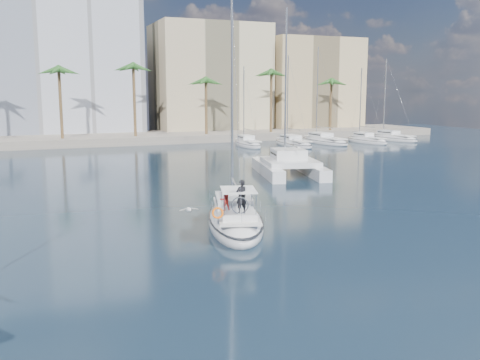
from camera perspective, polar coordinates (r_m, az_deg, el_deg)
name	(u,v)px	position (r m, az deg, el deg)	size (l,w,h in m)	color
ground	(244,246)	(28.50, 0.46, -7.02)	(160.00, 160.00, 0.00)	black
quay	(96,139)	(87.20, -15.09, 4.24)	(120.00, 14.00, 1.20)	gray
building_modern	(9,55)	(98.43, -23.43, 12.17)	(42.00, 16.00, 28.00)	silver
building_beige	(210,80)	(100.64, -3.26, 10.56)	(20.00, 14.00, 20.00)	tan
building_tan_right	(310,86)	(106.99, 7.45, 9.90)	(18.00, 12.00, 18.00)	tan
palm_centre	(97,76)	(82.93, -15.04, 10.69)	(3.60, 3.60, 12.30)	brown
palm_right	(301,78)	(93.51, 6.49, 10.77)	(3.60, 3.60, 12.30)	brown
main_sloop	(235,219)	(32.11, -0.53, -4.21)	(5.95, 10.56, 14.94)	silver
catamaran	(289,163)	(52.41, 5.22, 1.80)	(7.85, 11.87, 16.03)	silver
seagull	(189,209)	(32.12, -5.50, -3.14)	(1.20, 0.51, 0.22)	silver
moored_yacht_a	(248,146)	(78.82, 0.84, 3.60)	(2.72, 9.35, 11.90)	silver
moored_yacht_b	(293,146)	(79.78, 5.71, 3.62)	(3.14, 10.78, 13.72)	silver
moored_yacht_c	(324,143)	(84.69, 8.99, 3.89)	(3.55, 12.21, 15.54)	silver
moored_yacht_d	(367,143)	(86.57, 13.37, 3.87)	(2.72, 9.35, 11.90)	silver
moored_yacht_e	(393,140)	(92.04, 15.97, 4.08)	(3.14, 10.78, 13.72)	silver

